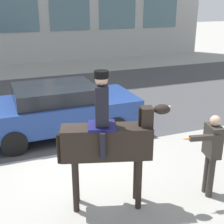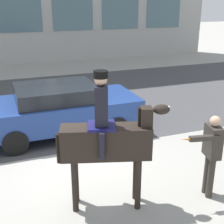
% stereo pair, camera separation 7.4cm
% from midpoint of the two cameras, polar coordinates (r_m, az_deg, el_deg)
% --- Properties ---
extents(ground_plane, '(80.00, 80.00, 0.00)m').
position_cam_midpoint_polar(ground_plane, '(7.67, -5.51, -8.74)').
color(ground_plane, '#9E9B93').
extents(road_surface, '(24.84, 8.50, 0.01)m').
position_cam_midpoint_polar(road_surface, '(11.97, -11.59, 1.68)').
color(road_surface, '#444447').
rests_on(road_surface, ground_plane).
extents(mounted_horse_lead, '(1.93, 0.88, 2.58)m').
position_cam_midpoint_polar(mounted_horse_lead, '(5.49, -0.39, -4.92)').
color(mounted_horse_lead, black).
rests_on(mounted_horse_lead, ground_plane).
extents(pedestrian_bystander, '(0.89, 0.44, 1.67)m').
position_cam_midpoint_polar(pedestrian_bystander, '(6.22, 18.03, -6.67)').
color(pedestrian_bystander, '#332D28').
rests_on(pedestrian_bystander, ground_plane).
extents(street_car_near_lane, '(4.35, 2.02, 1.44)m').
position_cam_midpoint_polar(street_car_near_lane, '(8.92, -9.26, 0.67)').
color(street_car_near_lane, navy).
rests_on(street_car_near_lane, ground_plane).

